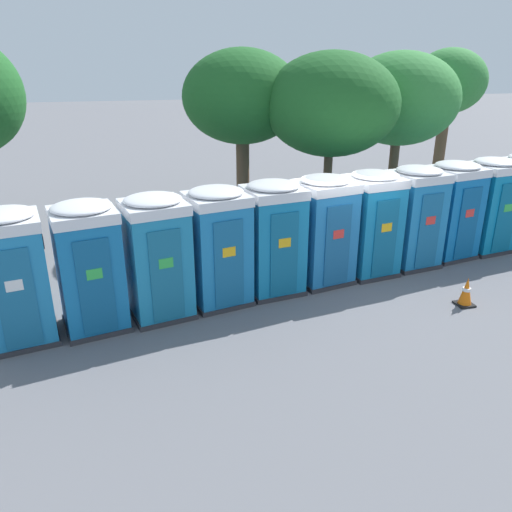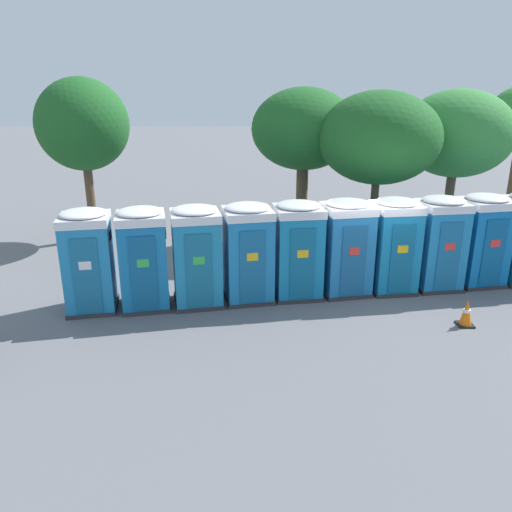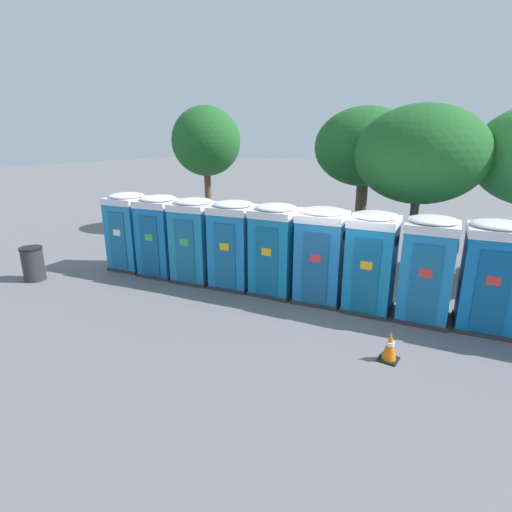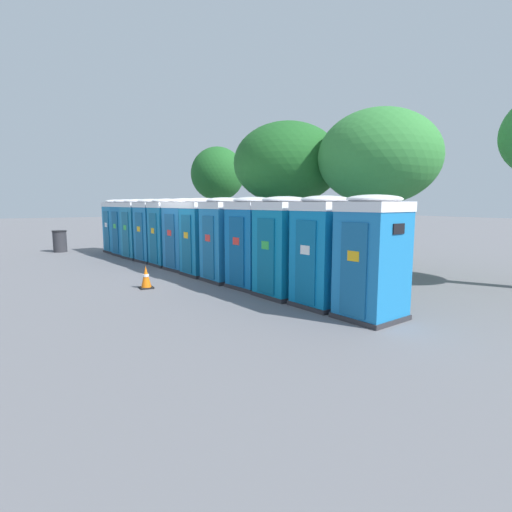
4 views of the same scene
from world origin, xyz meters
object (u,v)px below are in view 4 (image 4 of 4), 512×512
Objects in this scene: portapotty_7 at (225,239)px; traffic_cone at (146,277)px; street_tree_3 at (287,164)px; portapotty_10 at (324,251)px; street_tree_1 at (287,167)px; portapotty_4 at (168,232)px; portapotty_1 at (128,227)px; portapotty_6 at (202,236)px; portapotty_3 at (153,230)px; street_tree_0 at (379,158)px; portapotty_8 at (253,242)px; street_tree_4 at (218,174)px; portapotty_2 at (138,229)px; portapotty_0 at (118,226)px; trash_can at (60,241)px; portapotty_5 at (184,234)px; portapotty_11 at (372,257)px; portapotty_9 at (283,246)px.

portapotty_7 reaches higher than traffic_cone.
street_tree_3 reaches higher than traffic_cone.
portapotty_10 is 0.48× the size of street_tree_1.
street_tree_1 is (0.53, 5.06, 2.61)m from portapotty_4.
portapotty_1 is 6.52m from portapotty_6.
street_tree_0 reaches higher than portapotty_3.
portapotty_10 is at bearing 9.67° from portapotty_3.
portapotty_8 is 0.45× the size of street_tree_4.
portapotty_10 is at bearing -14.84° from street_tree_4.
portapotty_2 is at bearing -142.41° from street_tree_3.
portapotty_0 is 12.58m from street_tree_0.
street_tree_1 is (-2.05, 4.68, 2.61)m from portapotty_6.
trash_can is (-2.83, -2.66, -0.75)m from portapotty_1.
portapotty_4 is (1.28, 0.23, -0.00)m from portapotty_3.
trash_can is (-9.27, -3.73, -0.75)m from portapotty_6.
portapotty_2 is at bearing -169.34° from portapotty_5.
portapotty_0 is at bearing -170.50° from portapotty_5.
portapotty_11 is at bearing 17.20° from trash_can.
portapotty_4 is 0.49× the size of street_tree_3.
portapotty_0 is 0.49× the size of street_tree_0.
portapotty_8 and portapotty_10 have the same top height.
portapotty_4 is at bearing -170.80° from portapotty_9.
street_tree_4 is (-7.51, 0.13, 0.15)m from street_tree_1.
street_tree_1 is (-7.18, 3.76, 2.61)m from portapotty_10.
portapotty_6 is 1.00× the size of portapotty_11.
portapotty_3 is 2.61m from portapotty_5.
portapotty_10 is at bearing -61.52° from street_tree_0.
portapotty_1 and portapotty_4 have the same top height.
street_tree_4 is (-13.41, 4.15, 2.76)m from portapotty_9.
street_tree_3 is at bearing 37.59° from portapotty_2.
portapotty_2 is (2.59, 0.35, -0.00)m from portapotty_0.
portapotty_10 reaches higher than traffic_cone.
traffic_cone is at bearing -141.76° from portapotty_10.
portapotty_9 is at bearing 9.20° from portapotty_4.
portapotty_7 is 2.61m from portapotty_9.
street_tree_0 reaches higher than portapotty_11.
portapotty_10 is at bearing 9.57° from portapotty_4.
portapotty_4 is (2.56, 0.50, -0.00)m from portapotty_2.
portapotty_9 is 2.61m from portapotty_11.
portapotty_6 is 2.61m from portapotty_8.
street_tree_0 reaches higher than portapotty_7.
traffic_cone is at bearing -38.79° from portapotty_5.
portapotty_1 is 7.83m from portapotty_7.
portapotty_0 is 14.35m from portapotty_11.
traffic_cone is at bearing -11.47° from portapotty_2.
trash_can is at bearing -162.09° from portapotty_10.
portapotty_11 is 16.63m from street_tree_4.
portapotty_3 and portapotty_4 have the same top height.
portapotty_9 is (7.72, 1.28, -0.00)m from portapotty_3.
portapotty_0 and portapotty_10 have the same top height.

